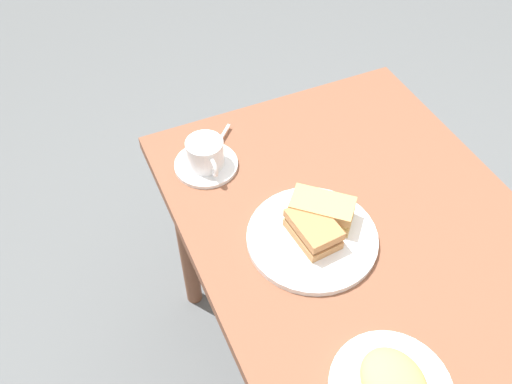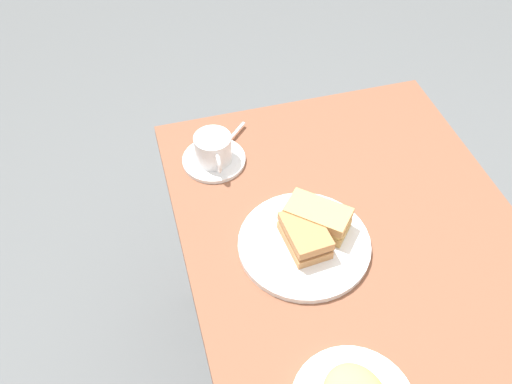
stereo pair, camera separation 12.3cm
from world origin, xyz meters
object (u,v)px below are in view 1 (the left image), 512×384
(sandwich_front, at_px, (313,229))
(coffee_saucer, at_px, (206,165))
(sandwich_plate, at_px, (312,238))
(coffee_cup, at_px, (205,153))
(dining_table, at_px, (406,316))
(sandwich_back, at_px, (322,210))
(spoon, at_px, (219,141))

(sandwich_front, bearing_deg, coffee_saucer, 23.03)
(sandwich_plate, height_order, coffee_cup, coffee_cup)
(dining_table, distance_m, sandwich_back, 0.28)
(dining_table, height_order, sandwich_back, sandwich_back)
(coffee_saucer, distance_m, spoon, 0.08)
(coffee_saucer, relative_size, coffee_cup, 1.28)
(spoon, bearing_deg, coffee_saucer, 135.58)
(dining_table, relative_size, sandwich_front, 10.92)
(sandwich_front, distance_m, coffee_saucer, 0.33)
(sandwich_plate, bearing_deg, spoon, 11.51)
(spoon, bearing_deg, dining_table, -161.21)
(sandwich_plate, bearing_deg, sandwich_back, -47.87)
(coffee_saucer, relative_size, spoon, 1.93)
(spoon, bearing_deg, sandwich_back, -160.74)
(dining_table, relative_size, sandwich_back, 9.13)
(sandwich_back, bearing_deg, coffee_saucer, 32.47)
(coffee_saucer, xyz_separation_m, coffee_cup, (-0.00, -0.00, 0.04))
(coffee_saucer, height_order, spoon, spoon)
(sandwich_plate, xyz_separation_m, coffee_cup, (0.30, 0.13, 0.04))
(sandwich_front, xyz_separation_m, coffee_cup, (0.30, 0.13, 0.01))
(dining_table, relative_size, coffee_saucer, 8.79)
(sandwich_back, xyz_separation_m, spoon, (0.32, 0.11, -0.03))
(sandwich_plate, distance_m, coffee_cup, 0.33)
(spoon, bearing_deg, sandwich_plate, -168.49)
(sandwich_back, relative_size, coffee_saucer, 0.96)
(sandwich_front, xyz_separation_m, coffee_saucer, (0.30, 0.13, -0.03))
(sandwich_front, bearing_deg, spoon, 11.38)
(sandwich_plate, height_order, sandwich_front, sandwich_front)
(dining_table, bearing_deg, coffee_cup, 26.13)
(sandwich_back, height_order, coffee_cup, coffee_cup)
(sandwich_back, bearing_deg, sandwich_front, 132.59)
(sandwich_plate, height_order, coffee_saucer, sandwich_plate)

